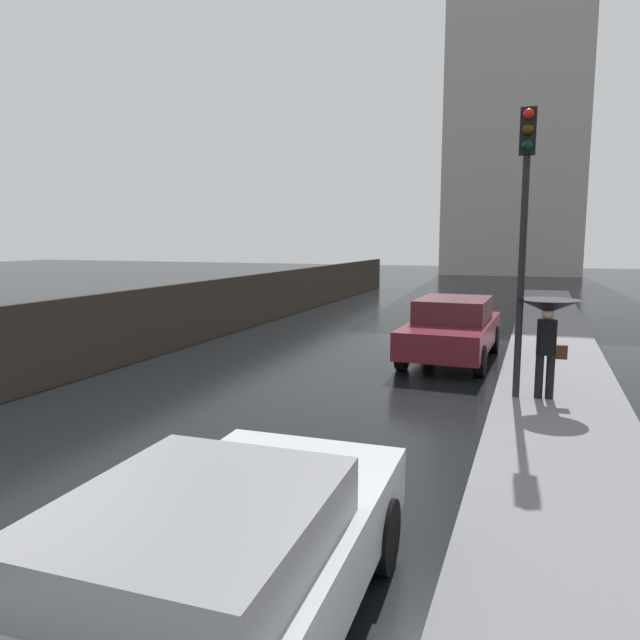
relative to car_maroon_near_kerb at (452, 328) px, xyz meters
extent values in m
plane|color=black|center=(-2.77, -10.25, -0.78)|extent=(120.00, 120.00, 0.00)
cube|color=maroon|center=(0.00, -0.04, -0.13)|extent=(1.94, 4.54, 0.62)
cube|color=#461C22|center=(0.00, 0.13, 0.44)|extent=(1.66, 2.25, 0.53)
cylinder|color=black|center=(-0.80, 1.46, -0.44)|extent=(0.24, 0.67, 0.67)
cylinder|color=black|center=(0.88, 1.42, -0.44)|extent=(0.24, 0.67, 0.67)
cylinder|color=black|center=(-0.88, -1.51, -0.44)|extent=(0.24, 0.67, 0.67)
cylinder|color=black|center=(0.80, -1.55, -0.44)|extent=(0.24, 0.67, 0.67)
cube|color=#B2B5BA|center=(-0.10, -10.85, -0.17)|extent=(1.96, 4.27, 0.55)
cube|color=gray|center=(-0.09, -11.12, 0.31)|extent=(1.67, 2.01, 0.41)
cylinder|color=black|center=(-0.98, -9.49, -0.45)|extent=(0.24, 0.66, 0.65)
cylinder|color=black|center=(0.70, -9.44, -0.45)|extent=(0.24, 0.66, 0.65)
cylinder|color=black|center=(1.98, -3.45, -0.24)|extent=(0.14, 0.14, 0.78)
cylinder|color=black|center=(2.16, -3.43, -0.24)|extent=(0.14, 0.14, 0.78)
cylinder|color=black|center=(2.07, -3.44, 0.45)|extent=(0.33, 0.33, 0.60)
sphere|color=tan|center=(2.07, -3.44, 0.85)|extent=(0.21, 0.21, 0.21)
cube|color=#3F2314|center=(2.31, -3.42, 0.20)|extent=(0.21, 0.12, 0.24)
cylinder|color=#4C4C51|center=(2.07, -3.44, 0.74)|extent=(0.02, 0.02, 0.71)
cone|color=black|center=(2.07, -3.44, 0.98)|extent=(1.04, 1.04, 0.24)
cylinder|color=black|center=(1.60, -3.49, 1.44)|extent=(0.12, 0.12, 4.16)
cube|color=black|center=(1.60, -3.49, 3.90)|extent=(0.26, 0.26, 0.75)
sphere|color=red|center=(1.60, -3.66, 4.15)|extent=(0.17, 0.17, 0.17)
sphere|color=#392405|center=(1.60, -3.66, 3.90)|extent=(0.17, 0.17, 0.17)
sphere|color=black|center=(1.60, -3.66, 3.65)|extent=(0.17, 0.17, 0.17)
cube|color=#9E9993|center=(-0.63, 39.60, 16.15)|extent=(11.30, 11.92, 33.84)
camera|label=1|loc=(1.88, -14.14, 2.13)|focal=32.88mm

